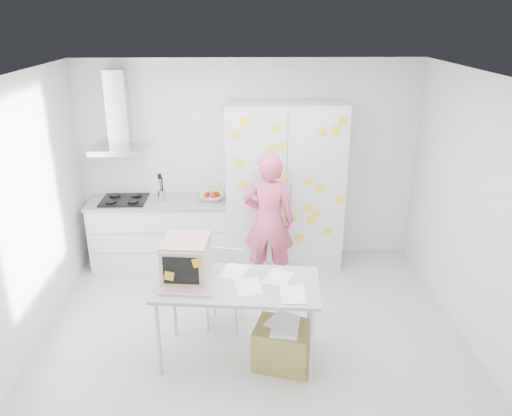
{
  "coord_description": "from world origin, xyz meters",
  "views": [
    {
      "loc": [
        -0.1,
        -4.47,
        3.23
      ],
      "look_at": [
        0.06,
        0.77,
        1.16
      ],
      "focal_mm": 35.0,
      "sensor_mm": 36.0,
      "label": 1
    }
  ],
  "objects_px": {
    "chair": "(226,283)",
    "cardboard_box": "(283,345)",
    "desk": "(205,271)",
    "person": "(269,221)"
  },
  "relations": [
    {
      "from": "chair",
      "to": "cardboard_box",
      "type": "bearing_deg",
      "value": -42.49
    },
    {
      "from": "desk",
      "to": "person",
      "type": "bearing_deg",
      "value": 69.2
    },
    {
      "from": "chair",
      "to": "desk",
      "type": "bearing_deg",
      "value": -97.67
    },
    {
      "from": "person",
      "to": "desk",
      "type": "relative_size",
      "value": 1.06
    },
    {
      "from": "desk",
      "to": "chair",
      "type": "relative_size",
      "value": 1.9
    },
    {
      "from": "person",
      "to": "cardboard_box",
      "type": "relative_size",
      "value": 2.71
    },
    {
      "from": "person",
      "to": "desk",
      "type": "xyz_separation_m",
      "value": [
        -0.68,
        -1.36,
        0.07
      ]
    },
    {
      "from": "person",
      "to": "chair",
      "type": "bearing_deg",
      "value": 65.49
    },
    {
      "from": "person",
      "to": "cardboard_box",
      "type": "bearing_deg",
      "value": 99.48
    },
    {
      "from": "person",
      "to": "chair",
      "type": "distance_m",
      "value": 1.04
    }
  ]
}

